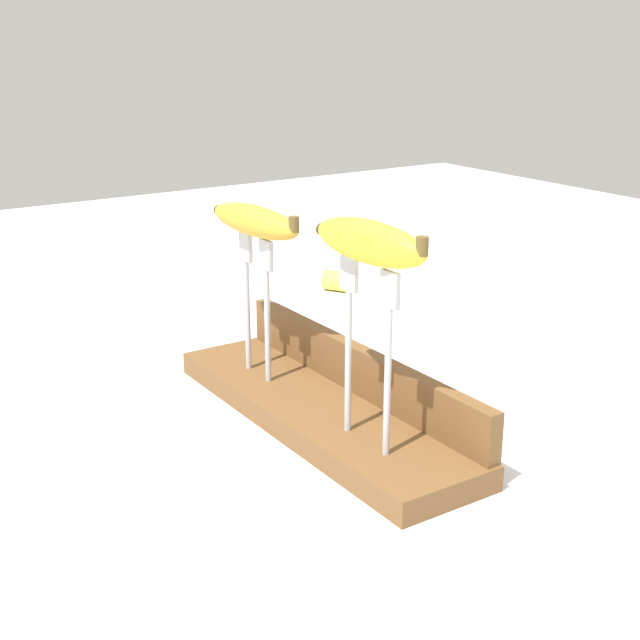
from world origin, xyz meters
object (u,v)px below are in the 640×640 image
banana_raised_left (255,221)px  banana_raised_right (370,242)px  fork_stand_left (257,293)px  fork_stand_right (368,339)px  banana_chunk_far (338,281)px

banana_raised_left → banana_raised_right: banana_raised_right is taller
banana_raised_left → fork_stand_left: bearing=4.6°
fork_stand_right → banana_chunk_far: bearing=148.0°
banana_raised_left → banana_chunk_far: size_ratio=2.79×
banana_raised_left → fork_stand_right: bearing=0.0°
fork_stand_left → banana_chunk_far: (-0.33, 0.35, -0.12)m
fork_stand_right → banana_raised_left: (-0.23, -0.00, 0.08)m
fork_stand_left → fork_stand_right: 0.23m
banana_chunk_far → fork_stand_right: bearing=-32.0°
banana_raised_right → banana_chunk_far: bearing=148.0°
fork_stand_left → fork_stand_right: fork_stand_right is taller
fork_stand_left → banana_raised_left: size_ratio=1.03×
fork_stand_right → banana_raised_right: banana_raised_right is taller
fork_stand_left → banana_raised_right: 0.25m
fork_stand_left → banana_chunk_far: size_ratio=2.89×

